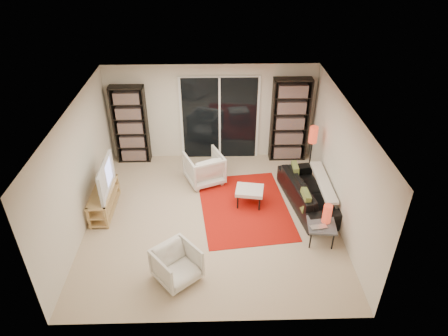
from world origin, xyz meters
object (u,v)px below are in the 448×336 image
(armchair_front, at_px, (177,265))
(bookshelf_right, at_px, (290,120))
(ottoman, at_px, (250,191))
(bookshelf_left, at_px, (131,125))
(side_table, at_px, (321,226))
(sofa, at_px, (309,192))
(armchair_back, at_px, (204,168))
(floor_lamp, at_px, (313,140))
(tv_stand, at_px, (104,200))

(armchair_front, bearing_deg, bookshelf_right, 17.81)
(bookshelf_right, relative_size, ottoman, 3.29)
(bookshelf_left, relative_size, side_table, 3.46)
(sofa, distance_m, armchair_back, 2.41)
(sofa, distance_m, floor_lamp, 1.19)
(bookshelf_left, xyz_separation_m, side_table, (3.99, -3.09, -0.62))
(sofa, xyz_separation_m, side_table, (-0.02, -1.17, 0.07))
(sofa, bearing_deg, bookshelf_left, 54.41)
(armchair_front, bearing_deg, sofa, -2.56)
(ottoman, bearing_deg, bookshelf_right, 60.05)
(sofa, height_order, armchair_back, armchair_back)
(armchair_back, bearing_deg, ottoman, 114.31)
(bookshelf_left, distance_m, bookshelf_right, 3.85)
(tv_stand, distance_m, armchair_back, 2.31)
(tv_stand, bearing_deg, armchair_front, -49.09)
(sofa, relative_size, armchair_back, 2.46)
(bookshelf_left, height_order, floor_lamp, bookshelf_left)
(bookshelf_left, xyz_separation_m, bookshelf_right, (3.85, -0.00, 0.07))
(bookshelf_right, xyz_separation_m, ottoman, (-1.11, -1.92, -0.70))
(bookshelf_left, bearing_deg, floor_lamp, -13.99)
(tv_stand, bearing_deg, side_table, -13.74)
(bookshelf_right, bearing_deg, bookshelf_left, 180.00)
(side_table, bearing_deg, tv_stand, 166.26)
(floor_lamp, bearing_deg, side_table, -95.32)
(tv_stand, xyz_separation_m, floor_lamp, (4.47, 1.01, 0.80))
(sofa, bearing_deg, floor_lamp, -21.01)
(bookshelf_right, relative_size, tv_stand, 1.70)
(armchair_back, height_order, armchair_front, armchair_back)
(armchair_front, xyz_separation_m, ottoman, (1.38, 2.03, 0.03))
(sofa, bearing_deg, bookshelf_right, -5.26)
(side_table, bearing_deg, bookshelf_left, 142.20)
(armchair_back, bearing_deg, side_table, 114.27)
(ottoman, height_order, side_table, same)
(armchair_back, distance_m, side_table, 3.04)
(armchair_front, bearing_deg, armchair_back, 42.02)
(ottoman, bearing_deg, sofa, -0.11)
(tv_stand, height_order, floor_lamp, floor_lamp)
(tv_stand, height_order, armchair_front, armchair_front)
(bookshelf_right, xyz_separation_m, armchair_back, (-2.08, -1.02, -0.68))
(armchair_front, bearing_deg, floor_lamp, 5.92)
(sofa, height_order, floor_lamp, floor_lamp)
(floor_lamp, bearing_deg, ottoman, -148.49)
(armchair_front, distance_m, ottoman, 2.45)
(bookshelf_left, height_order, bookshelf_right, bookshelf_right)
(bookshelf_right, distance_m, side_table, 3.17)
(armchair_front, bearing_deg, side_table, -21.93)
(bookshelf_left, relative_size, tv_stand, 1.58)
(armchair_back, xyz_separation_m, armchair_front, (-0.41, -2.93, -0.05))
(armchair_back, bearing_deg, bookshelf_left, -52.44)
(bookshelf_right, height_order, armchair_front, bookshelf_right)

